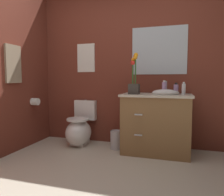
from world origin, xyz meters
TOP-DOWN VIEW (x-y plane):
  - wall_back at (0.20, 1.69)m, footprint 4.33×0.05m
  - toilet at (-0.66, 1.39)m, footprint 0.38×0.59m
  - vanity_cabinet at (0.52, 1.37)m, footprint 0.94×0.56m
  - flower_vase at (0.22, 1.27)m, footprint 0.14×0.14m
  - soap_bottle at (0.77, 1.50)m, footprint 0.07×0.07m
  - lotion_bottle at (0.87, 1.42)m, footprint 0.05×0.05m
  - hand_wash_bottle at (0.62, 1.39)m, footprint 0.06×0.06m
  - trash_bin at (-0.05, 1.37)m, footprint 0.18×0.18m
  - wall_poster at (-0.66, 1.66)m, footprint 0.30×0.01m
  - wall_mirror at (0.52, 1.66)m, footprint 0.80×0.01m
  - hanging_towel at (-1.38, 0.82)m, footprint 0.03×0.28m
  - toilet_paper_roll at (-1.32, 1.20)m, footprint 0.11×0.11m

SIDE VIEW (x-z plane):
  - trash_bin at x=-0.05m, z-range 0.00..0.27m
  - toilet at x=-0.66m, z-range -0.10..0.59m
  - vanity_cabinet at x=0.52m, z-range -0.08..0.92m
  - toilet_paper_roll at x=-1.32m, z-range 0.62..0.74m
  - soap_bottle at x=0.77m, z-range 0.81..0.97m
  - lotion_bottle at x=0.87m, z-range 0.81..0.98m
  - hand_wash_bottle at x=0.62m, z-range 0.81..1.00m
  - flower_vase at x=0.22m, z-range 0.73..1.29m
  - hanging_towel at x=-1.38m, z-range 0.97..1.49m
  - wall_back at x=0.20m, z-range 0.00..2.50m
  - wall_poster at x=-0.66m, z-range 1.15..1.61m
  - wall_mirror at x=0.52m, z-range 1.10..1.80m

